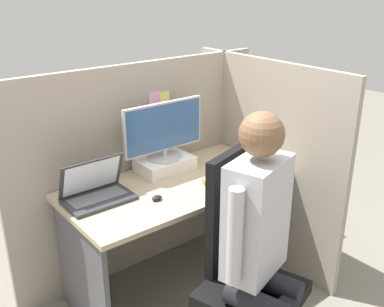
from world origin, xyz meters
name	(u,v)px	position (x,y,z in m)	size (l,w,h in m)	color
cubicle_panel_back	(143,168)	(0.00, 0.72, 0.71)	(1.88, 0.05, 1.42)	gray
cubicle_panel_right	(264,162)	(0.71, 0.28, 0.71)	(0.04, 1.33, 1.42)	gray
desk	(176,210)	(0.00, 0.35, 0.55)	(1.38, 0.69, 0.74)	tan
paper_box	(165,164)	(0.06, 0.55, 0.78)	(0.35, 0.23, 0.09)	white
monitor	(164,130)	(0.06, 0.55, 1.01)	(0.58, 0.22, 0.37)	#B2B2B7
laptop	(97,192)	(-0.48, 0.44, 0.78)	(0.38, 0.24, 0.24)	#2D2D33
mouse	(157,198)	(-0.22, 0.23, 0.75)	(0.06, 0.05, 0.03)	black
stapler	(247,154)	(0.63, 0.37, 0.77)	(0.04, 0.17, 0.06)	black
carrot_toy	(211,185)	(0.13, 0.16, 0.76)	(0.04, 0.13, 0.04)	orange
office_chair	(242,260)	(-0.05, -0.30, 0.55)	(0.58, 0.62, 1.11)	black
person	(261,234)	(-0.10, -0.45, 0.80)	(0.46, 0.46, 1.38)	black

